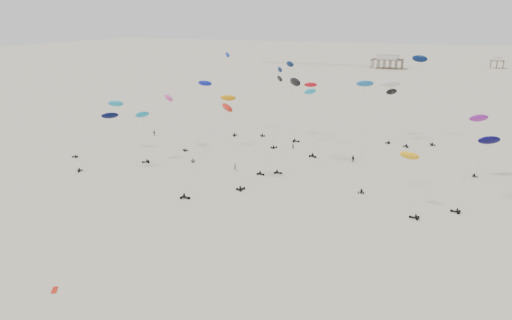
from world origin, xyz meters
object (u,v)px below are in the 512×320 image
at_px(rig_4, 104,127).
at_px(rig_9, 411,171).
at_px(rig_0, 203,96).
at_px(pavilion_small, 497,63).
at_px(spectator_0, 235,170).
at_px(pavilion_main, 387,62).

height_order(rig_4, rig_9, rig_4).
distance_m(rig_0, rig_4, 28.89).
relative_size(pavilion_small, spectator_0, 4.67).
relative_size(pavilion_main, spectator_0, 10.90).
distance_m(pavilion_main, rig_4, 262.91).
bearing_deg(spectator_0, rig_4, 79.07).
distance_m(rig_9, spectator_0, 43.49).
height_order(rig_0, rig_4, rig_0).
bearing_deg(pavilion_main, spectator_0, -90.08).
height_order(rig_9, spectator_0, rig_9).
bearing_deg(spectator_0, rig_0, 17.01).
xyz_separation_m(pavilion_main, rig_9, (41.26, -260.22, 3.51)).
bearing_deg(pavilion_main, rig_4, -96.52).
xyz_separation_m(rig_4, rig_9, (71.09, 0.91, -2.93)).
xyz_separation_m(pavilion_small, rig_4, (-99.84, -291.13, 7.18)).
relative_size(pavilion_main, rig_0, 0.93).
distance_m(pavilion_main, pavilion_small, 76.16).
bearing_deg(rig_9, rig_4, 98.17).
relative_size(rig_0, spectator_0, 11.71).
height_order(rig_4, spectator_0, rig_4).
xyz_separation_m(rig_9, spectator_0, (-41.61, 10.03, -7.74)).
height_order(pavilion_main, rig_9, rig_9).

